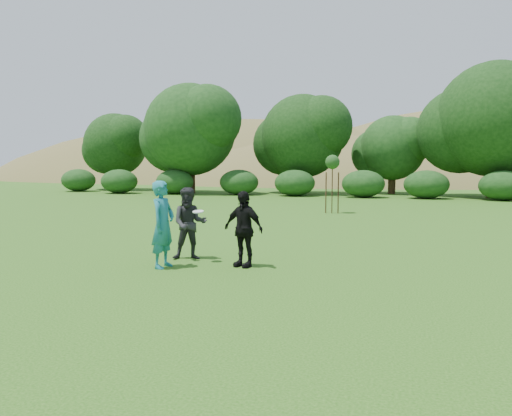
% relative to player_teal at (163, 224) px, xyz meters
% --- Properties ---
extents(ground, '(120.00, 120.00, 0.00)m').
position_rel_player_teal_xyz_m(ground, '(1.10, 0.73, -1.01)').
color(ground, '#19470C').
rests_on(ground, ground).
extents(player_teal, '(0.52, 0.76, 2.01)m').
position_rel_player_teal_xyz_m(player_teal, '(0.00, 0.00, 0.00)').
color(player_teal, '#1C727F').
rests_on(player_teal, ground).
extents(player_grey, '(1.07, 0.96, 1.81)m').
position_rel_player_teal_xyz_m(player_grey, '(0.16, 1.11, -0.10)').
color(player_grey, '#272729').
rests_on(player_grey, ground).
extents(player_black, '(1.12, 0.71, 1.77)m').
position_rel_player_teal_xyz_m(player_black, '(1.74, 0.64, -0.12)').
color(player_black, black).
rests_on(player_black, ground).
extents(frisbee, '(0.27, 0.27, 0.07)m').
position_rel_player_teal_xyz_m(frisbee, '(0.53, 0.82, 0.23)').
color(frisbee, white).
rests_on(frisbee, ground).
extents(sapling, '(0.70, 0.70, 2.85)m').
position_rel_player_teal_xyz_m(sapling, '(1.84, 14.04, 1.41)').
color(sapling, '#3A2517').
rests_on(sapling, ground).
extents(hillside, '(150.00, 72.00, 52.00)m').
position_rel_player_teal_xyz_m(hillside, '(0.54, 69.18, -12.98)').
color(hillside, olive).
rests_on(hillside, ground).
extents(tree_row, '(53.92, 10.38, 9.62)m').
position_rel_player_teal_xyz_m(tree_row, '(4.33, 29.42, 3.87)').
color(tree_row, '#3A2616').
rests_on(tree_row, ground).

